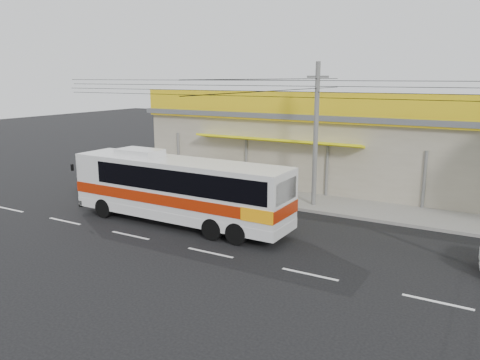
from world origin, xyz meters
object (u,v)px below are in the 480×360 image
(coach_bus, at_px, (181,187))
(motorbike_dark, at_px, (102,170))
(motorbike_red, at_px, (129,174))
(utility_pole, at_px, (317,88))

(coach_bus, relative_size, motorbike_dark, 5.71)
(motorbike_dark, bearing_deg, motorbike_red, -83.41)
(coach_bus, height_order, utility_pole, utility_pole)
(motorbike_red, relative_size, utility_pole, 0.06)
(coach_bus, height_order, motorbike_red, coach_bus)
(utility_pole, bearing_deg, motorbike_red, -176.59)
(motorbike_dark, distance_m, utility_pole, 15.02)
(motorbike_red, height_order, utility_pole, utility_pole)
(coach_bus, bearing_deg, utility_pole, 54.75)
(coach_bus, height_order, motorbike_dark, coach_bus)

